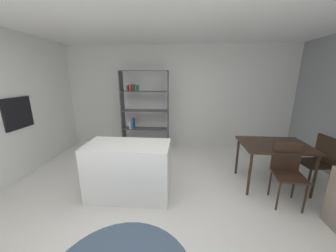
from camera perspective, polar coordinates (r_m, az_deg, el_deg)
ground_plane at (r=3.15m, az=-3.74°, el=-22.20°), size 9.28×9.28×0.00m
ceiling_slab at (r=2.64m, az=-4.94°, el=33.32°), size 6.75×5.48×0.06m
back_partition at (r=5.23m, az=0.34°, el=8.99°), size 6.75×0.06×2.71m
built_in_oven at (r=4.45m, az=-38.96°, el=3.12°), size 0.06×0.60×0.58m
kitchen_island at (r=3.14m, az=-11.89°, el=-13.06°), size 1.30×0.65×0.89m
open_bookshelf at (r=5.00m, az=-7.63°, el=5.04°), size 1.24×0.30×2.04m
dining_table at (r=3.72m, az=29.77°, el=-6.00°), size 1.11×0.83×0.78m
dining_chair_window_side at (r=4.17m, az=39.18°, el=-7.58°), size 0.49×0.49×0.92m
dining_chair_near at (r=3.41m, az=32.70°, el=-10.67°), size 0.45×0.46×0.94m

